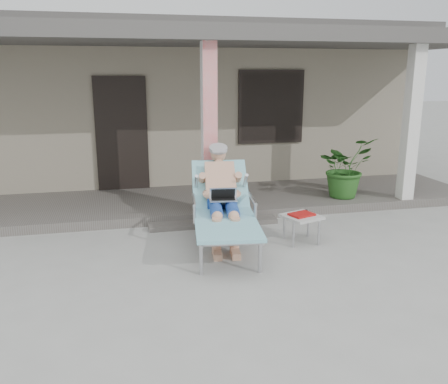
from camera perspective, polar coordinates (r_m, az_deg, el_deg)
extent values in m
plane|color=#9E9E99|center=(5.70, 2.53, -9.70)|extent=(60.00, 60.00, 0.00)
cube|color=gray|center=(11.64, -6.00, 10.13)|extent=(10.00, 5.00, 3.00)
cube|color=#474442|center=(11.64, -6.21, 18.26)|extent=(10.40, 5.40, 0.30)
cube|color=black|center=(9.06, -12.20, 6.85)|extent=(0.95, 0.06, 2.10)
cube|color=black|center=(9.50, 5.68, 10.15)|extent=(1.20, 0.06, 1.30)
cube|color=black|center=(9.50, 5.69, 10.15)|extent=(1.32, 0.05, 1.42)
cube|color=#605B56|center=(8.45, -2.84, -1.16)|extent=(10.00, 2.00, 0.15)
cube|color=red|center=(7.36, -1.80, 7.52)|extent=(0.22, 0.22, 2.61)
cube|color=silver|center=(8.73, 21.58, 7.60)|extent=(0.22, 0.22, 2.61)
cube|color=#474442|center=(8.17, -3.09, 18.18)|extent=(10.00, 2.30, 0.24)
cube|color=#605B56|center=(7.37, -1.27, -3.75)|extent=(2.00, 0.30, 0.07)
cylinder|color=#B7B7BC|center=(5.58, -2.77, -7.98)|extent=(0.05, 0.05, 0.41)
cylinder|color=#B7B7BC|center=(5.65, 4.35, -7.72)|extent=(0.05, 0.05, 0.41)
cylinder|color=#B7B7BC|center=(6.95, -3.30, -3.46)|extent=(0.05, 0.05, 0.41)
cylinder|color=#B7B7BC|center=(7.00, 2.40, -3.30)|extent=(0.05, 0.05, 0.41)
cube|color=#B7B7BC|center=(6.02, 0.30, -4.05)|extent=(0.86, 1.43, 0.03)
cube|color=#7EB4C3|center=(6.01, 0.30, -3.80)|extent=(0.98, 1.48, 0.04)
cube|color=#B7B7BC|center=(6.89, -0.48, 0.56)|extent=(0.77, 0.73, 0.54)
cube|color=#7EB4C3|center=(6.88, -0.48, 0.87)|extent=(0.89, 0.82, 0.62)
cylinder|color=#A1A1A3|center=(7.10, -0.70, 5.29)|extent=(0.30, 0.31, 0.14)
cube|color=silver|center=(6.41, -0.11, -0.88)|extent=(0.40, 0.31, 0.26)
cube|color=#B1B0AC|center=(6.66, 9.32, -2.95)|extent=(0.59, 0.59, 0.04)
cylinder|color=#B7B7BC|center=(6.49, 8.35, -5.16)|extent=(0.03, 0.03, 0.35)
cylinder|color=#B7B7BC|center=(6.63, 11.33, -4.88)|extent=(0.03, 0.03, 0.35)
cylinder|color=#B7B7BC|center=(6.82, 7.24, -4.17)|extent=(0.03, 0.03, 0.35)
cylinder|color=#B7B7BC|center=(6.95, 10.10, -3.92)|extent=(0.03, 0.03, 0.35)
cube|color=#A61311|center=(6.65, 9.33, -2.68)|extent=(0.38, 0.33, 0.03)
cube|color=black|center=(6.76, 8.95, -2.43)|extent=(0.31, 0.13, 0.03)
imported|color=#26591E|center=(8.65, 14.35, 2.90)|extent=(1.17, 1.08, 1.06)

